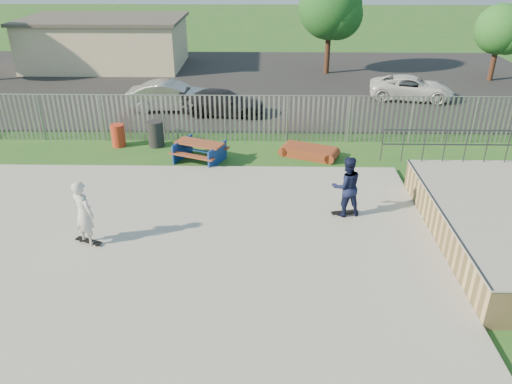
{
  "coord_description": "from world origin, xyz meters",
  "views": [
    {
      "loc": [
        2.68,
        -11.03,
        7.69
      ],
      "look_at": [
        2.43,
        2.0,
        1.1
      ],
      "focal_mm": 35.0,
      "sensor_mm": 36.0,
      "label": 1
    }
  ],
  "objects_px": {
    "funbox": "(309,152)",
    "car_dark": "(224,103)",
    "picnic_table": "(200,152)",
    "trash_bin_red": "(118,135)",
    "skater_white": "(84,213)",
    "car_silver": "(172,96)",
    "car_white": "(411,88)",
    "skater_navy": "(346,186)",
    "tree_right": "(500,29)",
    "tree_mid": "(330,7)",
    "trash_bin_grey": "(156,134)"
  },
  "relations": [
    {
      "from": "car_white",
      "to": "funbox",
      "type": "bearing_deg",
      "value": 153.31
    },
    {
      "from": "picnic_table",
      "to": "tree_mid",
      "type": "height_order",
      "value": "tree_mid"
    },
    {
      "from": "car_dark",
      "to": "skater_white",
      "type": "bearing_deg",
      "value": 171.05
    },
    {
      "from": "picnic_table",
      "to": "skater_white",
      "type": "distance_m",
      "value": 6.64
    },
    {
      "from": "picnic_table",
      "to": "trash_bin_grey",
      "type": "distance_m",
      "value": 2.55
    },
    {
      "from": "car_white",
      "to": "skater_white",
      "type": "height_order",
      "value": "skater_white"
    },
    {
      "from": "funbox",
      "to": "car_silver",
      "type": "xyz_separation_m",
      "value": [
        -6.43,
        5.88,
        0.55
      ]
    },
    {
      "from": "funbox",
      "to": "tree_right",
      "type": "relative_size",
      "value": 0.47
    },
    {
      "from": "trash_bin_red",
      "to": "trash_bin_grey",
      "type": "xyz_separation_m",
      "value": [
        1.57,
        0.03,
        0.07
      ]
    },
    {
      "from": "tree_mid",
      "to": "car_silver",
      "type": "bearing_deg",
      "value": -136.91
    },
    {
      "from": "trash_bin_grey",
      "to": "skater_white",
      "type": "bearing_deg",
      "value": -92.79
    },
    {
      "from": "funbox",
      "to": "skater_white",
      "type": "bearing_deg",
      "value": -111.75
    },
    {
      "from": "car_dark",
      "to": "tree_right",
      "type": "xyz_separation_m",
      "value": [
        15.8,
        7.08,
        2.4
      ]
    },
    {
      "from": "trash_bin_red",
      "to": "tree_mid",
      "type": "xyz_separation_m",
      "value": [
        10.02,
        12.96,
        3.56
      ]
    },
    {
      "from": "car_dark",
      "to": "skater_white",
      "type": "xyz_separation_m",
      "value": [
        -2.86,
        -11.93,
        0.48
      ]
    },
    {
      "from": "car_white",
      "to": "skater_navy",
      "type": "distance_m",
      "value": 14.12
    },
    {
      "from": "tree_right",
      "to": "skater_white",
      "type": "relative_size",
      "value": 2.37
    },
    {
      "from": "car_dark",
      "to": "car_white",
      "type": "distance_m",
      "value": 10.29
    },
    {
      "from": "trash_bin_red",
      "to": "trash_bin_grey",
      "type": "distance_m",
      "value": 1.57
    },
    {
      "from": "car_white",
      "to": "trash_bin_red",
      "type": "bearing_deg",
      "value": 127.31
    },
    {
      "from": "picnic_table",
      "to": "trash_bin_grey",
      "type": "relative_size",
      "value": 2.14
    },
    {
      "from": "tree_right",
      "to": "tree_mid",
      "type": "bearing_deg",
      "value": 170.46
    },
    {
      "from": "trash_bin_grey",
      "to": "tree_mid",
      "type": "height_order",
      "value": "tree_mid"
    },
    {
      "from": "funbox",
      "to": "trash_bin_grey",
      "type": "distance_m",
      "value": 6.37
    },
    {
      "from": "trash_bin_red",
      "to": "tree_right",
      "type": "distance_m",
      "value": 22.99
    },
    {
      "from": "trash_bin_red",
      "to": "skater_white",
      "type": "relative_size",
      "value": 0.49
    },
    {
      "from": "picnic_table",
      "to": "funbox",
      "type": "height_order",
      "value": "picnic_table"
    },
    {
      "from": "funbox",
      "to": "trash_bin_red",
      "type": "bearing_deg",
      "value": -164.09
    },
    {
      "from": "skater_navy",
      "to": "skater_white",
      "type": "height_order",
      "value": "same"
    },
    {
      "from": "funbox",
      "to": "tree_right",
      "type": "bearing_deg",
      "value": 68.56
    },
    {
      "from": "skater_white",
      "to": "car_dark",
      "type": "bearing_deg",
      "value": -70.46
    },
    {
      "from": "skater_navy",
      "to": "funbox",
      "type": "bearing_deg",
      "value": -93.36
    },
    {
      "from": "car_dark",
      "to": "picnic_table",
      "type": "bearing_deg",
      "value": 179.77
    },
    {
      "from": "trash_bin_grey",
      "to": "tree_right",
      "type": "distance_m",
      "value": 21.63
    },
    {
      "from": "funbox",
      "to": "car_dark",
      "type": "height_order",
      "value": "car_dark"
    },
    {
      "from": "car_dark",
      "to": "tree_right",
      "type": "bearing_deg",
      "value": -61.33
    },
    {
      "from": "car_silver",
      "to": "trash_bin_red",
      "type": "bearing_deg",
      "value": 163.84
    },
    {
      "from": "picnic_table",
      "to": "car_white",
      "type": "distance_m",
      "value": 13.5
    },
    {
      "from": "tree_right",
      "to": "skater_navy",
      "type": "height_order",
      "value": "tree_right"
    },
    {
      "from": "tree_right",
      "to": "picnic_table",
      "type": "bearing_deg",
      "value": -141.74
    },
    {
      "from": "trash_bin_red",
      "to": "skater_white",
      "type": "height_order",
      "value": "skater_white"
    },
    {
      "from": "trash_bin_red",
      "to": "car_silver",
      "type": "xyz_separation_m",
      "value": [
        1.42,
        4.91,
        0.27
      ]
    },
    {
      "from": "trash_bin_red",
      "to": "skater_navy",
      "type": "xyz_separation_m",
      "value": [
        8.55,
        -5.92,
        0.63
      ]
    },
    {
      "from": "picnic_table",
      "to": "trash_bin_red",
      "type": "xyz_separation_m",
      "value": [
        -3.57,
        1.54,
        0.07
      ]
    },
    {
      "from": "picnic_table",
      "to": "skater_white",
      "type": "height_order",
      "value": "skater_white"
    },
    {
      "from": "trash_bin_grey",
      "to": "skater_white",
      "type": "relative_size",
      "value": 0.57
    },
    {
      "from": "funbox",
      "to": "car_white",
      "type": "xyz_separation_m",
      "value": [
        6.08,
        8.09,
        0.44
      ]
    },
    {
      "from": "trash_bin_grey",
      "to": "tree_right",
      "type": "relative_size",
      "value": 0.24
    },
    {
      "from": "car_dark",
      "to": "skater_navy",
      "type": "height_order",
      "value": "skater_navy"
    },
    {
      "from": "trash_bin_grey",
      "to": "car_dark",
      "type": "xyz_separation_m",
      "value": [
        2.49,
        4.2,
        0.08
      ]
    }
  ]
}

